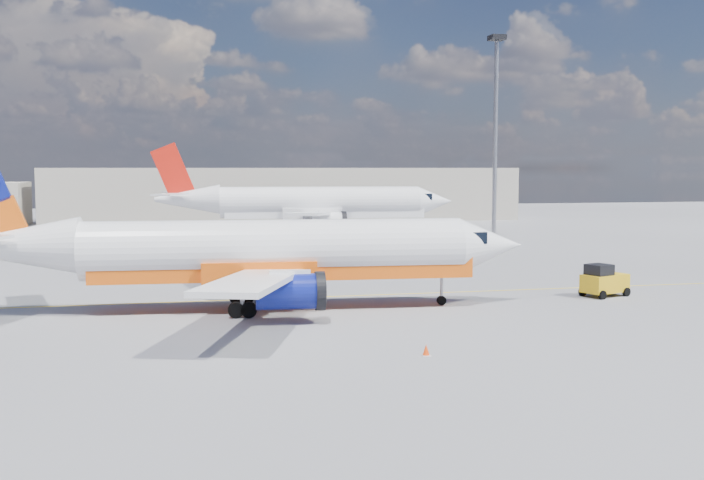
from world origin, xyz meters
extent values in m
plane|color=slate|center=(0.00, 0.00, 0.00)|extent=(240.00, 240.00, 0.00)
cube|color=yellow|center=(0.00, 3.00, 0.01)|extent=(70.00, 0.15, 0.01)
cube|color=beige|center=(5.00, 75.00, 4.00)|extent=(70.00, 14.00, 8.00)
cylinder|color=white|center=(-5.62, -0.67, 3.46)|extent=(21.34, 4.69, 3.27)
cone|color=white|center=(6.86, -1.51, 3.46)|extent=(4.06, 3.52, 3.27)
cone|color=white|center=(-19.54, 0.27, 3.80)|extent=(6.93, 3.55, 3.11)
cube|color=black|center=(5.52, -1.42, 3.99)|extent=(1.78, 2.32, 0.67)
cube|color=#EC590E|center=(-5.14, -0.70, 2.36)|extent=(21.30, 4.11, 1.15)
cube|color=white|center=(-6.60, 6.15, 2.60)|extent=(5.06, 11.91, 0.77)
cube|color=white|center=(-7.51, -7.29, 2.60)|extent=(6.47, 11.93, 0.77)
cylinder|color=navy|center=(-4.85, 3.62, 1.68)|extent=(3.58, 2.06, 1.83)
cylinder|color=navy|center=(-5.43, -5.02, 1.68)|extent=(3.58, 2.06, 1.83)
cylinder|color=black|center=(-3.31, 3.51, 1.68)|extent=(0.62, 2.05, 2.02)
cylinder|color=black|center=(-3.89, -5.13, 1.68)|extent=(0.62, 2.05, 2.02)
cube|color=white|center=(-20.77, 3.44, 4.43)|extent=(3.23, 5.18, 0.17)
cylinder|color=gray|center=(3.98, -1.32, 1.20)|extent=(0.18, 0.18, 2.02)
cylinder|color=black|center=(3.98, -1.32, 0.27)|extent=(0.55, 0.27, 0.54)
cylinder|color=black|center=(-7.38, 1.76, 0.43)|extent=(0.89, 0.42, 0.87)
cylinder|color=black|center=(-7.69, -2.84, 0.43)|extent=(0.89, 0.42, 0.87)
cylinder|color=white|center=(5.64, 48.79, 3.91)|extent=(24.13, 5.76, 3.69)
cone|color=white|center=(19.70, 47.56, 3.91)|extent=(4.65, 4.06, 3.69)
cone|color=white|center=(-10.05, 50.17, 4.29)|extent=(7.88, 4.16, 3.51)
cube|color=black|center=(18.19, 47.69, 4.51)|extent=(2.06, 2.65, 0.76)
cube|color=white|center=(6.18, 48.74, 2.66)|extent=(24.07, 5.11, 1.30)
cube|color=white|center=(4.68, 56.51, 2.93)|extent=(5.47, 13.42, 0.87)
cube|color=white|center=(3.35, 41.36, 2.93)|extent=(7.53, 13.46, 0.87)
cylinder|color=white|center=(6.61, 53.61, 1.90)|extent=(4.08, 2.40, 2.06)
cylinder|color=white|center=(5.75, 43.88, 1.90)|extent=(4.08, 2.40, 2.06)
cylinder|color=black|center=(8.34, 53.46, 1.90)|extent=(0.74, 2.32, 2.28)
cylinder|color=black|center=(7.48, 43.72, 1.90)|extent=(0.74, 2.32, 2.28)
cube|color=red|center=(-11.67, 50.31, 7.60)|extent=(5.11, 0.77, 6.78)
cube|color=white|center=(-11.37, 53.77, 5.00)|extent=(3.55, 5.83, 0.20)
cube|color=white|center=(-11.98, 46.84, 5.00)|extent=(4.32, 5.93, 0.20)
cylinder|color=gray|center=(16.46, 47.84, 1.36)|extent=(0.21, 0.21, 2.28)
cylinder|color=black|center=(16.46, 47.84, 0.30)|extent=(0.63, 0.31, 0.61)
cylinder|color=black|center=(3.70, 51.58, 0.49)|extent=(1.01, 0.50, 0.98)
cylinder|color=black|center=(3.25, 46.38, 0.49)|extent=(1.01, 0.50, 0.98)
cylinder|color=black|center=(13.65, -0.14, 0.28)|extent=(0.59, 0.39, 0.55)
cylinder|color=black|center=(14.17, -1.59, 0.28)|extent=(0.59, 0.39, 0.55)
cylinder|color=black|center=(15.73, 0.61, 0.28)|extent=(0.59, 0.39, 0.55)
cylinder|color=black|center=(16.25, -0.84, 0.28)|extent=(0.59, 0.39, 0.55)
cube|color=gold|center=(14.95, -0.49, 0.83)|extent=(3.22, 2.42, 1.10)
cube|color=black|center=(14.43, -0.68, 1.71)|extent=(1.69, 1.69, 0.66)
cube|color=white|center=(-0.70, -13.03, 0.02)|extent=(0.35, 0.35, 0.04)
cone|color=#FF400A|center=(-0.70, -13.03, 0.26)|extent=(0.30, 0.30, 0.46)
cylinder|color=gray|center=(22.82, 36.27, 10.82)|extent=(0.48, 0.48, 21.65)
cube|color=black|center=(22.82, 36.27, 21.97)|extent=(1.62, 1.62, 0.54)
camera|label=1|loc=(-10.77, -44.38, 7.97)|focal=40.00mm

